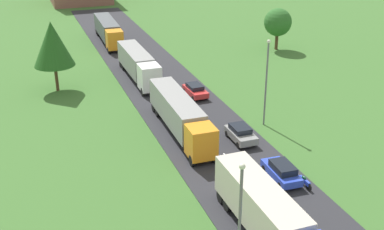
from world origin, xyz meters
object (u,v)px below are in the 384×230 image
at_px(truck_fourth, 108,30).
at_px(lamppost_lead, 240,225).
at_px(motorcycle_courier, 305,182).
at_px(tree_maple, 278,22).
at_px(truck_second, 180,114).
at_px(lamppost_second, 266,79).
at_px(tree_birch, 53,44).
at_px(truck_lead, 269,216).
at_px(car_second, 282,171).
at_px(truck_third, 138,64).
at_px(car_third, 241,133).
at_px(car_fourth, 195,90).

bearing_deg(truck_fourth, lamppost_lead, -93.83).
relative_size(motorcycle_courier, tree_maple, 0.30).
relative_size(truck_second, motorcycle_courier, 7.45).
xyz_separation_m(lamppost_second, tree_birch, (-19.22, 17.62, 0.86)).
relative_size(motorcycle_courier, lamppost_second, 0.21).
distance_m(truck_lead, car_second, 8.79).
distance_m(truck_third, lamppost_second, 20.40).
distance_m(car_second, car_third, 7.78).
distance_m(truck_lead, car_fourth, 28.02).
height_order(truck_lead, car_third, truck_lead).
xyz_separation_m(car_second, motorcycle_courier, (1.21, -1.68, -0.32)).
distance_m(truck_lead, lamppost_second, 19.91).
relative_size(truck_second, tree_birch, 1.68).
bearing_deg(truck_third, lamppost_lead, -95.85).
distance_m(truck_second, lamppost_lead, 22.64).
relative_size(truck_fourth, motorcycle_courier, 7.18).
relative_size(lamppost_lead, tree_birch, 1.03).
bearing_deg(motorcycle_courier, car_second, 125.83).
bearing_deg(lamppost_lead, motorcycle_courier, 41.16).
bearing_deg(tree_birch, truck_third, 3.00).
relative_size(car_third, car_fourth, 0.97).
bearing_deg(tree_maple, truck_lead, -119.47).
bearing_deg(car_second, car_third, 91.09).
height_order(car_third, lamppost_second, lamppost_second).
relative_size(truck_second, car_fourth, 3.56).
bearing_deg(lamppost_lead, truck_lead, 41.99).
height_order(truck_fourth, tree_maple, tree_maple).
xyz_separation_m(lamppost_lead, tree_maple, (27.75, 45.68, -0.68)).
distance_m(lamppost_second, tree_birch, 26.09).
height_order(truck_second, car_third, truck_second).
height_order(truck_lead, car_second, truck_lead).
relative_size(car_second, car_fourth, 1.09).
xyz_separation_m(truck_lead, motorcycle_courier, (6.27, 5.38, -1.66)).
height_order(lamppost_second, tree_birch, lamppost_second).
height_order(truck_second, car_second, truck_second).
bearing_deg(truck_lead, motorcycle_courier, 40.63).
distance_m(truck_lead, truck_second, 18.57).
xyz_separation_m(lamppost_lead, tree_birch, (-6.40, 38.77, 0.99)).
relative_size(motorcycle_courier, lamppost_lead, 0.22).
relative_size(car_fourth, lamppost_lead, 0.46).
relative_size(car_fourth, tree_birch, 0.47).
bearing_deg(lamppost_lead, truck_second, 80.01).
bearing_deg(tree_birch, lamppost_second, -42.52).
bearing_deg(motorcycle_courier, lamppost_second, 77.97).
distance_m(car_third, tree_maple, 33.35).
distance_m(truck_lead, tree_maple, 48.42).
bearing_deg(car_fourth, truck_lead, -100.10).
relative_size(car_fourth, tree_maple, 0.63).
bearing_deg(lamppost_second, tree_birch, 137.48).
bearing_deg(truck_second, truck_lead, -89.84).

